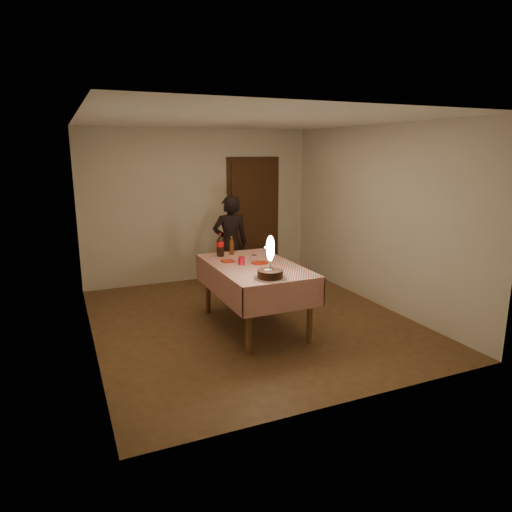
# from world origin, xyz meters

# --- Properties ---
(ground) EXTENTS (4.00, 4.50, 0.01)m
(ground) POSITION_xyz_m (0.00, 0.00, 0.00)
(ground) COLOR brown
(ground) RESTS_ON ground
(room_shell) EXTENTS (4.04, 4.54, 2.62)m
(room_shell) POSITION_xyz_m (0.03, 0.08, 1.65)
(room_shell) COLOR beige
(room_shell) RESTS_ON ground
(dining_table) EXTENTS (1.02, 1.72, 0.83)m
(dining_table) POSITION_xyz_m (-0.03, -0.22, 0.72)
(dining_table) COLOR brown
(dining_table) RESTS_ON ground
(birthday_cake) EXTENTS (0.37, 0.37, 0.49)m
(birthday_cake) POSITION_xyz_m (-0.12, -0.86, 0.94)
(birthday_cake) COLOR white
(birthday_cake) RESTS_ON dining_table
(red_plate) EXTENTS (0.22, 0.22, 0.01)m
(red_plate) POSITION_xyz_m (0.06, -0.17, 0.83)
(red_plate) COLOR red
(red_plate) RESTS_ON dining_table
(red_cup) EXTENTS (0.08, 0.08, 0.10)m
(red_cup) POSITION_xyz_m (-0.19, -0.16, 0.88)
(red_cup) COLOR #A60B1D
(red_cup) RESTS_ON dining_table
(clear_cup) EXTENTS (0.07, 0.07, 0.09)m
(clear_cup) POSITION_xyz_m (0.02, -0.08, 0.87)
(clear_cup) COLOR white
(clear_cup) RESTS_ON dining_table
(napkin_stack) EXTENTS (0.15, 0.15, 0.02)m
(napkin_stack) POSITION_xyz_m (-0.29, 0.06, 0.84)
(napkin_stack) COLOR #A62613
(napkin_stack) RESTS_ON dining_table
(cola_bottle) EXTENTS (0.10, 0.10, 0.32)m
(cola_bottle) POSITION_xyz_m (-0.27, 0.40, 0.98)
(cola_bottle) COLOR black
(cola_bottle) RESTS_ON dining_table
(amber_bottle_left) EXTENTS (0.06, 0.06, 0.26)m
(amber_bottle_left) POSITION_xyz_m (-0.09, 0.45, 0.95)
(amber_bottle_left) COLOR #52240E
(amber_bottle_left) RESTS_ON dining_table
(photographer) EXTENTS (0.62, 0.48, 1.55)m
(photographer) POSITION_xyz_m (0.24, 1.40, 0.78)
(photographer) COLOR black
(photographer) RESTS_ON ground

